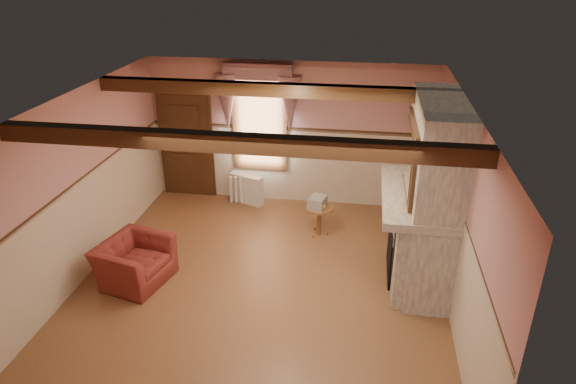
% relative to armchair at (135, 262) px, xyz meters
% --- Properties ---
extents(floor, '(5.50, 6.00, 0.01)m').
position_rel_armchair_xyz_m(floor, '(1.91, 0.20, -0.33)').
color(floor, brown).
rests_on(floor, ground).
extents(ceiling, '(5.50, 6.00, 0.01)m').
position_rel_armchair_xyz_m(ceiling, '(1.91, 0.20, 2.47)').
color(ceiling, silver).
rests_on(ceiling, wall_back).
extents(wall_back, '(5.50, 0.02, 2.80)m').
position_rel_armchair_xyz_m(wall_back, '(1.91, 3.20, 1.07)').
color(wall_back, tan).
rests_on(wall_back, floor).
extents(wall_front, '(5.50, 0.02, 2.80)m').
position_rel_armchair_xyz_m(wall_front, '(1.91, -2.80, 1.07)').
color(wall_front, tan).
rests_on(wall_front, floor).
extents(wall_left, '(0.02, 6.00, 2.80)m').
position_rel_armchair_xyz_m(wall_left, '(-0.84, 0.20, 1.07)').
color(wall_left, tan).
rests_on(wall_left, floor).
extents(wall_right, '(0.02, 6.00, 2.80)m').
position_rel_armchair_xyz_m(wall_right, '(4.66, 0.20, 1.07)').
color(wall_right, tan).
rests_on(wall_right, floor).
extents(wainscot, '(5.50, 6.00, 1.50)m').
position_rel_armchair_xyz_m(wainscot, '(1.91, 0.20, 0.42)').
color(wainscot, beige).
rests_on(wainscot, floor).
extents(chair_rail, '(5.50, 6.00, 0.08)m').
position_rel_armchair_xyz_m(chair_rail, '(1.91, 0.20, 1.17)').
color(chair_rail, black).
rests_on(chair_rail, wainscot).
extents(firebox, '(0.20, 0.95, 0.90)m').
position_rel_armchair_xyz_m(firebox, '(3.91, 0.80, 0.12)').
color(firebox, black).
rests_on(firebox, floor).
extents(armchair, '(1.11, 1.21, 0.67)m').
position_rel_armchair_xyz_m(armchair, '(0.00, 0.00, 0.00)').
color(armchair, maroon).
rests_on(armchair, floor).
extents(side_table, '(0.60, 0.60, 0.55)m').
position_rel_armchair_xyz_m(side_table, '(2.62, 1.85, -0.06)').
color(side_table, brown).
rests_on(side_table, floor).
extents(book_stack, '(0.33, 0.38, 0.20)m').
position_rel_armchair_xyz_m(book_stack, '(2.59, 1.82, 0.32)').
color(book_stack, '#B7AD8C').
rests_on(book_stack, side_table).
extents(radiator, '(0.72, 0.42, 0.60)m').
position_rel_armchair_xyz_m(radiator, '(1.06, 2.90, -0.03)').
color(radiator, silver).
rests_on(radiator, floor).
extents(bowl, '(0.33, 0.33, 0.08)m').
position_rel_armchair_xyz_m(bowl, '(4.15, 0.89, 1.13)').
color(bowl, brown).
rests_on(bowl, mantel).
extents(mantel_clock, '(0.14, 0.24, 0.20)m').
position_rel_armchair_xyz_m(mantel_clock, '(4.15, 1.60, 1.19)').
color(mantel_clock, '#311C0D').
rests_on(mantel_clock, mantel).
extents(oil_lamp, '(0.11, 0.11, 0.28)m').
position_rel_armchair_xyz_m(oil_lamp, '(4.15, 1.12, 1.23)').
color(oil_lamp, '#BF7D35').
rests_on(oil_lamp, mantel).
extents(candle_red, '(0.06, 0.06, 0.16)m').
position_rel_armchair_xyz_m(candle_red, '(4.15, 0.42, 1.17)').
color(candle_red, '#A72614').
rests_on(candle_red, mantel).
extents(jar_yellow, '(0.06, 0.06, 0.12)m').
position_rel_armchair_xyz_m(jar_yellow, '(4.15, 0.53, 1.15)').
color(jar_yellow, gold).
rests_on(jar_yellow, mantel).
extents(fireplace, '(0.85, 2.00, 2.80)m').
position_rel_armchair_xyz_m(fireplace, '(4.33, 0.80, 1.07)').
color(fireplace, gray).
rests_on(fireplace, floor).
extents(mantel, '(1.05, 2.05, 0.12)m').
position_rel_armchair_xyz_m(mantel, '(4.15, 0.80, 1.03)').
color(mantel, gray).
rests_on(mantel, fireplace).
extents(overmantel_mirror, '(0.06, 1.44, 1.04)m').
position_rel_armchair_xyz_m(overmantel_mirror, '(3.97, 0.80, 1.64)').
color(overmantel_mirror, silver).
rests_on(overmantel_mirror, fireplace).
extents(door, '(1.10, 0.10, 2.10)m').
position_rel_armchair_xyz_m(door, '(-0.19, 3.14, 0.72)').
color(door, black).
rests_on(door, floor).
extents(window, '(1.06, 0.08, 2.02)m').
position_rel_armchair_xyz_m(window, '(1.31, 3.17, 1.32)').
color(window, white).
rests_on(window, wall_back).
extents(window_drapes, '(1.30, 0.14, 1.40)m').
position_rel_armchair_xyz_m(window_drapes, '(1.31, 3.08, 1.92)').
color(window_drapes, gray).
rests_on(window_drapes, wall_back).
extents(ceiling_beam_front, '(5.50, 0.18, 0.20)m').
position_rel_armchair_xyz_m(ceiling_beam_front, '(1.91, -1.00, 2.37)').
color(ceiling_beam_front, black).
rests_on(ceiling_beam_front, ceiling).
extents(ceiling_beam_back, '(5.50, 0.18, 0.20)m').
position_rel_armchair_xyz_m(ceiling_beam_back, '(1.91, 1.40, 2.37)').
color(ceiling_beam_back, black).
rests_on(ceiling_beam_back, ceiling).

